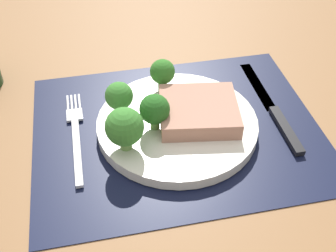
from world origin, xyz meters
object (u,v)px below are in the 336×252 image
(plate, at_px, (177,124))
(knife, at_px, (274,111))
(fork, at_px, (76,135))
(steak, at_px, (199,112))

(plate, xyz_separation_m, knife, (0.15, 0.01, -0.00))
(plate, bearing_deg, fork, 174.45)
(plate, relative_size, fork, 1.22)
(plate, height_order, steak, steak)
(fork, distance_m, knife, 0.30)
(steak, height_order, fork, steak)
(steak, bearing_deg, knife, 3.83)
(steak, xyz_separation_m, fork, (-0.18, 0.02, -0.03))
(fork, bearing_deg, knife, 0.28)
(steak, height_order, knife, steak)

